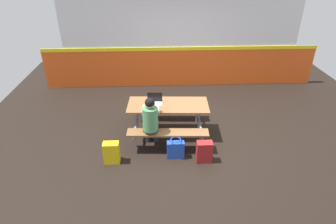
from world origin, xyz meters
name	(u,v)px	position (x,y,z in m)	size (l,w,h in m)	color
ground_plane	(190,133)	(0.00, 0.00, -0.01)	(10.00, 10.00, 0.02)	black
accent_backdrop	(181,45)	(0.00, 2.71, 1.25)	(8.00, 0.14, 2.60)	#E55119
picnic_table_main	(168,111)	(-0.50, 0.00, 0.57)	(1.75, 1.63, 0.74)	brown
student_nearer	(151,119)	(-0.87, -0.54, 0.71)	(0.37, 0.53, 1.21)	#2D2D38
laptop_silver	(155,101)	(-0.78, 0.05, 0.79)	(0.33, 0.24, 0.22)	silver
backpack_dark	(112,153)	(-1.63, -0.95, 0.22)	(0.30, 0.22, 0.44)	yellow
tote_bag_bright	(176,149)	(-0.39, -0.87, 0.19)	(0.34, 0.21, 0.43)	#1E47B2
satchel_spare	(204,152)	(0.16, -1.01, 0.22)	(0.30, 0.22, 0.44)	maroon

